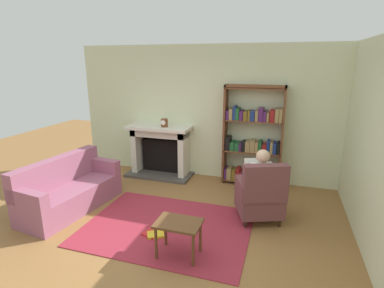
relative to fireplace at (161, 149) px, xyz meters
name	(u,v)px	position (x,y,z in m)	size (l,w,h in m)	color
ground	(159,238)	(0.95, -2.30, -0.57)	(14.00, 14.00, 0.00)	olive
back_wall	(207,113)	(0.95, 0.25, 0.78)	(5.60, 0.10, 2.70)	beige
side_wall_right	(367,137)	(3.60, -1.05, 0.78)	(0.10, 5.20, 2.70)	beige
area_rug	(167,227)	(0.95, -2.00, -0.57)	(2.40, 1.80, 0.01)	maroon
fireplace	(161,149)	(0.00, 0.00, 0.00)	(1.38, 0.64, 1.08)	#4C4742
mantel_clock	(164,123)	(0.14, -0.10, 0.59)	(0.14, 0.14, 0.16)	brown
bookshelf	(253,140)	(1.92, 0.04, 0.34)	(1.13, 0.32, 1.95)	brown
armchair_reading	(261,196)	(2.23, -1.40, -0.15)	(0.82, 0.81, 0.97)	#331E14
seated_reader	(259,180)	(2.19, -1.29, 0.05)	(0.49, 0.59, 1.14)	silver
sofa_floral	(69,190)	(-0.82, -1.93, -0.25)	(0.93, 1.78, 0.85)	#97566F
side_table	(178,228)	(1.34, -2.58, -0.18)	(0.56, 0.39, 0.47)	brown
scattered_books	(154,233)	(0.85, -2.25, -0.54)	(0.34, 0.34, 0.03)	red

